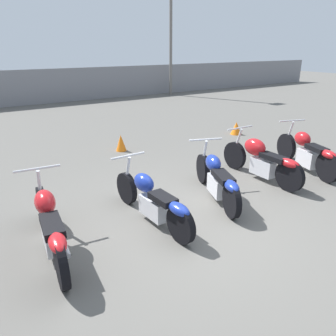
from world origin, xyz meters
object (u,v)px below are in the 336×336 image
(motorcycle_slot_4, at_px, (262,159))
(light_pole_left, at_px, (171,16))
(motorcycle_slot_3, at_px, (217,179))
(motorcycle_slot_1, at_px, (50,225))
(motorcycle_slot_5, at_px, (307,152))
(motorcycle_slot_2, at_px, (153,200))
(traffic_cone_near, at_px, (236,128))
(traffic_cone_far, at_px, (121,143))

(motorcycle_slot_4, bearing_deg, light_pole_left, 65.06)
(light_pole_left, xyz_separation_m, motorcycle_slot_3, (-6.70, -11.78, -3.68))
(motorcycle_slot_3, bearing_deg, motorcycle_slot_1, -158.19)
(motorcycle_slot_1, relative_size, motorcycle_slot_5, 1.08)
(motorcycle_slot_2, distance_m, motorcycle_slot_4, 2.81)
(motorcycle_slot_3, bearing_deg, motorcycle_slot_2, -155.82)
(motorcycle_slot_5, distance_m, traffic_cone_near, 3.34)
(motorcycle_slot_1, xyz_separation_m, motorcycle_slot_5, (5.61, 0.12, 0.01))
(light_pole_left, bearing_deg, motorcycle_slot_1, -129.18)
(motorcycle_slot_2, xyz_separation_m, motorcycle_slot_4, (2.80, 0.32, 0.06))
(motorcycle_slot_4, distance_m, traffic_cone_far, 3.77)
(light_pole_left, distance_m, traffic_cone_far, 11.37)
(motorcycle_slot_4, bearing_deg, motorcycle_slot_2, -173.75)
(motorcycle_slot_4, bearing_deg, motorcycle_slot_3, -171.06)
(motorcycle_slot_5, relative_size, traffic_cone_near, 5.17)
(motorcycle_slot_4, bearing_deg, traffic_cone_near, 53.62)
(motorcycle_slot_3, relative_size, motorcycle_slot_5, 0.98)
(traffic_cone_far, bearing_deg, motorcycle_slot_5, -51.35)
(motorcycle_slot_1, distance_m, motorcycle_slot_5, 5.62)
(motorcycle_slot_5, bearing_deg, traffic_cone_far, 146.52)
(motorcycle_slot_5, height_order, traffic_cone_far, motorcycle_slot_5)
(motorcycle_slot_2, bearing_deg, motorcycle_slot_3, 0.78)
(traffic_cone_far, bearing_deg, traffic_cone_near, -5.77)
(light_pole_left, height_order, motorcycle_slot_1, light_pole_left)
(light_pole_left, xyz_separation_m, motorcycle_slot_2, (-8.10, -11.88, -3.70))
(motorcycle_slot_2, xyz_separation_m, traffic_cone_near, (4.99, 3.33, -0.18))
(motorcycle_slot_3, relative_size, traffic_cone_near, 5.05)
(motorcycle_slot_1, distance_m, motorcycle_slot_4, 4.37)
(motorcycle_slot_4, bearing_deg, motorcycle_slot_5, -8.65)
(motorcycle_slot_4, bearing_deg, traffic_cone_far, 115.06)
(motorcycle_slot_3, bearing_deg, motorcycle_slot_4, 29.60)
(light_pole_left, height_order, motorcycle_slot_2, light_pole_left)
(motorcycle_slot_4, height_order, traffic_cone_far, motorcycle_slot_4)
(motorcycle_slot_4, xyz_separation_m, traffic_cone_near, (2.20, 3.01, -0.24))
(motorcycle_slot_2, distance_m, motorcycle_slot_3, 1.40)
(light_pole_left, bearing_deg, motorcycle_slot_4, -114.67)
(light_pole_left, height_order, motorcycle_slot_3, light_pole_left)
(motorcycle_slot_1, bearing_deg, motorcycle_slot_4, 9.69)
(traffic_cone_near, xyz_separation_m, traffic_cone_far, (-3.81, 0.38, 0.02))
(light_pole_left, height_order, traffic_cone_near, light_pole_left)
(traffic_cone_near, bearing_deg, motorcycle_slot_3, -137.97)
(light_pole_left, distance_m, motorcycle_slot_2, 14.85)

